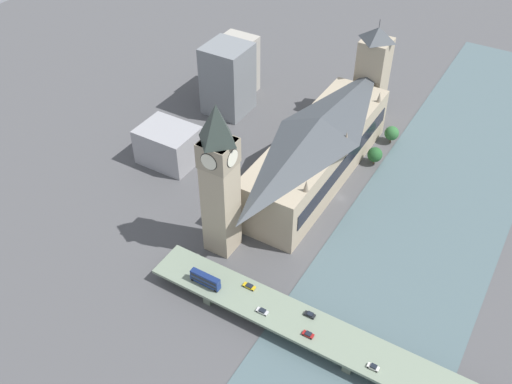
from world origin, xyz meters
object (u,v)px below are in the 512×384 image
(road_bridge, at_px, (355,350))
(car_northbound_tail, at_px, (308,334))
(victoria_tower, at_px, (372,73))
(parliament_hall, at_px, (318,148))
(clock_tower, at_px, (219,177))
(car_northbound_lead, at_px, (249,286))
(double_decker_bus_mid, at_px, (205,279))
(car_southbound_lead, at_px, (310,315))
(car_southbound_mid, at_px, (262,311))
(car_northbound_mid, at_px, (373,367))

(road_bridge, bearing_deg, car_northbound_tail, 12.92)
(victoria_tower, relative_size, car_northbound_tail, 13.46)
(parliament_hall, distance_m, clock_tower, 62.76)
(victoria_tower, distance_m, car_northbound_lead, 137.19)
(clock_tower, xyz_separation_m, road_bridge, (-65.63, 21.22, -30.43))
(road_bridge, xyz_separation_m, double_decker_bus_mid, (57.02, 2.88, 3.85))
(car_southbound_lead, bearing_deg, road_bridge, 168.17)
(car_northbound_tail, height_order, car_southbound_mid, car_southbound_mid)
(car_southbound_lead, bearing_deg, clock_tower, -20.23)
(parliament_hall, height_order, clock_tower, clock_tower)
(victoria_tower, bearing_deg, parliament_hall, 90.05)
(car_southbound_lead, relative_size, car_southbound_mid, 0.93)
(road_bridge, bearing_deg, clock_tower, -17.92)
(road_bridge, distance_m, car_northbound_tail, 15.96)
(car_northbound_lead, xyz_separation_m, car_northbound_tail, (-27.34, 7.50, 0.01))
(road_bridge, xyz_separation_m, car_northbound_tail, (15.46, 3.55, 1.73))
(road_bridge, bearing_deg, victoria_tower, -69.09)
(clock_tower, distance_m, double_decker_bus_mid, 36.90)
(car_northbound_mid, distance_m, car_southbound_mid, 40.91)
(car_southbound_lead, xyz_separation_m, car_southbound_mid, (14.65, 7.07, 0.00))
(parliament_hall, relative_size, car_southbound_lead, 24.88)
(victoria_tower, distance_m, car_northbound_mid, 156.97)
(road_bridge, relative_size, car_northbound_lead, 33.13)
(victoria_tower, xyz_separation_m, car_southbound_mid, (-20.07, 142.74, -17.83))
(parliament_hall, distance_m, car_southbound_lead, 83.82)
(double_decker_bus_mid, height_order, car_southbound_mid, double_decker_bus_mid)
(victoria_tower, bearing_deg, car_northbound_tail, 104.81)
(parliament_hall, bearing_deg, car_northbound_lead, 97.87)
(road_bridge, distance_m, double_decker_bus_mid, 57.23)
(clock_tower, relative_size, double_decker_bus_mid, 5.52)
(car_northbound_mid, bearing_deg, car_southbound_lead, -16.68)
(parliament_hall, relative_size, clock_tower, 1.49)
(car_northbound_lead, distance_m, car_southbound_mid, 11.93)
(clock_tower, relative_size, road_bridge, 0.42)
(road_bridge, relative_size, double_decker_bus_mid, 13.07)
(car_northbound_tail, relative_size, car_southbound_mid, 0.92)
(clock_tower, xyz_separation_m, car_northbound_tail, (-50.16, 24.77, -28.71))
(car_northbound_lead, bearing_deg, car_northbound_tail, 164.67)
(double_decker_bus_mid, bearing_deg, parliament_hall, -92.61)
(parliament_hall, xyz_separation_m, car_northbound_tail, (-37.79, 83.18, -9.37))
(parliament_hall, height_order, car_southbound_mid, parliament_hall)
(double_decker_bus_mid, bearing_deg, clock_tower, -70.36)
(clock_tower, distance_m, car_southbound_lead, 57.75)
(parliament_hall, distance_m, car_northbound_tail, 91.84)
(car_northbound_lead, xyz_separation_m, car_southbound_mid, (-9.56, 7.13, 0.03))
(car_northbound_lead, distance_m, car_southbound_lead, 24.21)
(victoria_tower, bearing_deg, road_bridge, 110.91)
(car_northbound_mid, relative_size, car_southbound_lead, 0.97)
(double_decker_bus_mid, bearing_deg, car_southbound_lead, -170.00)
(double_decker_bus_mid, relative_size, car_southbound_lead, 3.03)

